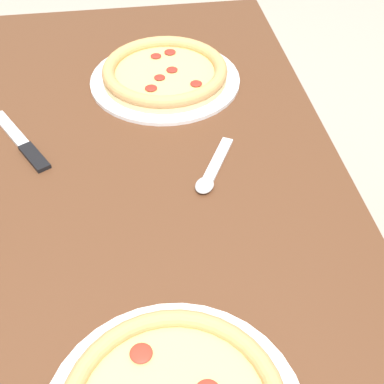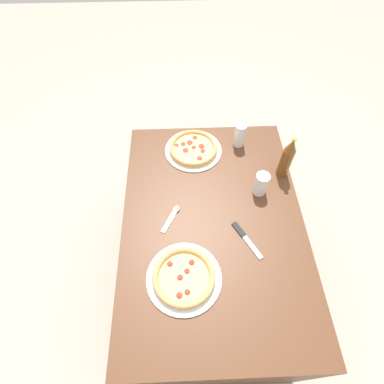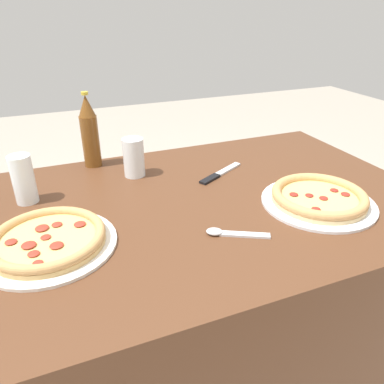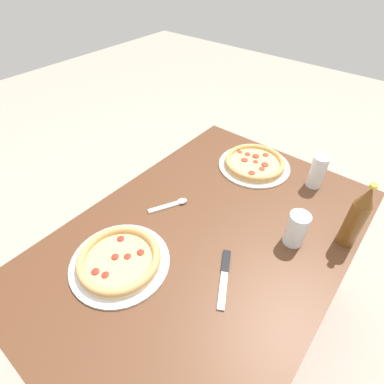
# 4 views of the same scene
# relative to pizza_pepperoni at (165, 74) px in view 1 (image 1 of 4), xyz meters

# --- Properties ---
(ground_plane) EXTENTS (8.00, 8.00, 0.00)m
(ground_plane) POSITION_rel_pizza_pepperoni_xyz_m (-0.27, 0.15, -0.73)
(ground_plane) COLOR #A89E8E
(table) EXTENTS (1.27, 0.86, 0.71)m
(table) POSITION_rel_pizza_pepperoni_xyz_m (-0.27, 0.15, -0.38)
(table) COLOR #56331E
(table) RESTS_ON ground_plane
(pizza_pepperoni) EXTENTS (0.32, 0.32, 0.04)m
(pizza_pepperoni) POSITION_rel_pizza_pepperoni_xyz_m (0.00, 0.00, 0.00)
(pizza_pepperoni) COLOR silver
(pizza_pepperoni) RESTS_ON table
(knife) EXTENTS (0.19, 0.12, 0.01)m
(knife) POSITION_rel_pizza_pepperoni_xyz_m (-0.17, 0.29, -0.02)
(knife) COLOR black
(knife) RESTS_ON table
(spoon) EXTENTS (0.15, 0.10, 0.01)m
(spoon) POSITION_rel_pizza_pepperoni_xyz_m (-0.31, -0.05, -0.01)
(spoon) COLOR silver
(spoon) RESTS_ON table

